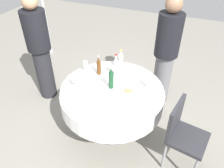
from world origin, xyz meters
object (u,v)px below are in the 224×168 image
dining_table (112,97)px  plate_front (96,94)px  plate_mid (112,107)px  person_east (166,52)px  bottle_brown_east (99,66)px  person_far (40,49)px  bottle_dark_green_far (111,78)px  wine_glass_west (85,65)px  wine_glass_outer (75,80)px  wine_glass_right (149,81)px  chair_right (182,131)px  plate_near (128,92)px  bottle_clear_left (121,61)px  bottle_clear_outer (116,66)px

dining_table → plate_front: size_ratio=5.38×
plate_mid → person_east: size_ratio=0.15×
bottle_brown_east → person_east: 1.00m
person_far → bottle_dark_green_far: bearing=-90.1°
bottle_brown_east → wine_glass_west: size_ratio=1.73×
wine_glass_outer → wine_glass_right: size_ratio=1.07×
plate_mid → wine_glass_outer: bearing=-17.4°
person_east → chair_right: person_east is taller
wine_glass_west → bottle_brown_east: bearing=-173.4°
wine_glass_west → plate_mid: 0.79m
plate_near → plate_front: size_ratio=1.01×
bottle_clear_left → wine_glass_west: size_ratio=1.93×
plate_front → wine_glass_outer: bearing=-7.6°
person_east → bottle_dark_green_far: bearing=-90.6°
dining_table → chair_right: (-0.89, 0.17, -0.07)m
person_east → wine_glass_right: bearing=-67.2°
wine_glass_west → bottle_clear_left: bearing=-151.1°
dining_table → person_far: 1.35m
bottle_brown_east → bottle_clear_outer: bearing=-169.9°
plate_front → wine_glass_west: bearing=-48.4°
bottle_brown_east → plate_near: bearing=155.0°
wine_glass_outer → plate_near: size_ratio=0.62×
bottle_brown_east → wine_glass_right: bearing=176.2°
bottle_clear_left → plate_front: bottle_clear_left is taller
bottle_clear_left → wine_glass_outer: size_ratio=2.02×
wine_glass_outer → chair_right: (-1.31, 0.02, -0.33)m
bottle_clear_outer → person_far: person_far is taller
plate_mid → person_east: person_east is taller
wine_glass_west → plate_front: bearing=131.6°
plate_front → person_far: size_ratio=0.15×
bottle_clear_outer → plate_mid: bearing=107.9°
bottle_clear_outer → bottle_dark_green_far: bearing=99.0°
plate_near → plate_mid: 0.32m
wine_glass_right → bottle_clear_outer: bearing=-10.4°
person_east → plate_front: bearing=-90.9°
bottle_clear_outer → person_east: (-0.51, -0.65, -0.02)m
wine_glass_right → plate_near: bearing=43.1°
bottle_dark_green_far → plate_front: size_ratio=1.21×
wine_glass_right → chair_right: bearing=145.7°
bottle_brown_east → plate_front: size_ratio=1.13×
wine_glass_west → person_far: size_ratio=0.10×
wine_glass_right → plate_front: bearing=34.4°
bottle_brown_east → chair_right: (-1.17, 0.38, -0.35)m
bottle_clear_left → bottle_clear_outer: (0.00, 0.16, 0.01)m
wine_glass_right → person_east: (-0.05, -0.73, 0.03)m
wine_glass_west → plate_mid: bearing=139.0°
plate_near → chair_right: bearing=167.4°
bottle_clear_outer → wine_glass_west: (0.41, 0.06, -0.04)m
wine_glass_outer → person_far: (0.87, -0.48, 0.01)m
bottle_brown_east → person_far: bearing=-6.4°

